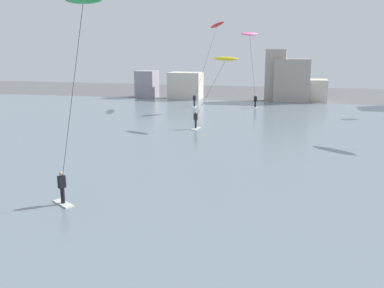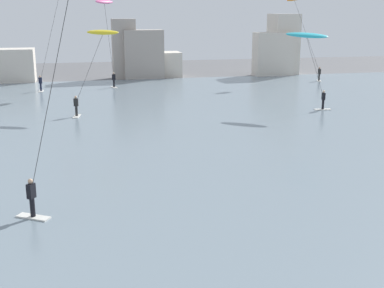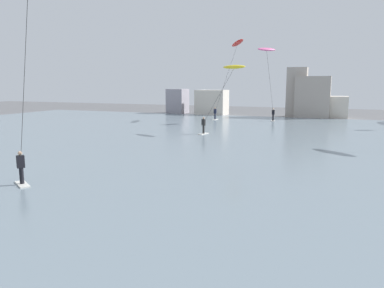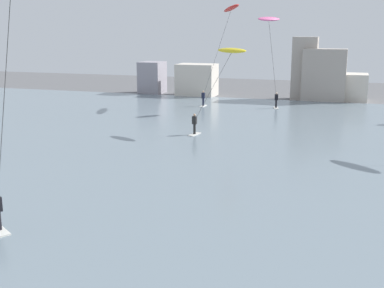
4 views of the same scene
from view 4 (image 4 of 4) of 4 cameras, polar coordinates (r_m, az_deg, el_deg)
The scene contains 6 objects.
water_bay at distance 32.90m, azimuth 6.38°, elevation -1.12°, with size 84.00×52.00×0.10m, color slate.
far_shore_buildings at distance 58.88m, azimuth 17.69°, elevation 7.40°, with size 43.00×5.09×7.80m.
kitesurfer_pink at distance 50.00m, azimuth 8.99°, elevation 12.85°, with size 2.43×3.78×9.27m.
kitesurfer_red at distance 52.82m, azimuth 4.32°, elevation 14.63°, with size 4.19×4.18×10.67m.
kitesurfer_green at distance 18.56m, azimuth -20.40°, elevation 13.76°, with size 4.27×2.69×9.81m.
kitesurfer_yellow at distance 38.60m, azimuth 4.06°, elevation 9.65°, with size 4.16×3.60×6.66m.
Camera 4 is at (6.26, -1.10, 8.12)m, focal length 46.15 mm.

